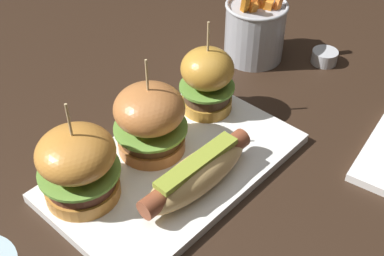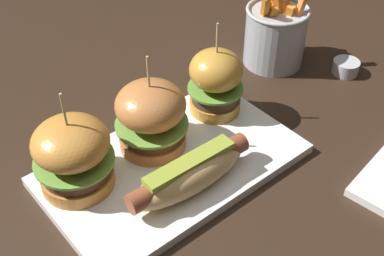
% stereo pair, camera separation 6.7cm
% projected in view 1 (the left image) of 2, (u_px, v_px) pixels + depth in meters
% --- Properties ---
extents(ground_plane, '(3.00, 3.00, 0.00)m').
position_uv_depth(ground_plane, '(175.00, 170.00, 0.69)').
color(ground_plane, black).
extents(platter_main, '(0.34, 0.20, 0.01)m').
position_uv_depth(platter_main, '(175.00, 166.00, 0.68)').
color(platter_main, white).
rests_on(platter_main, ground).
extents(hot_dog, '(0.18, 0.06, 0.05)m').
position_uv_depth(hot_dog, '(197.00, 173.00, 0.63)').
color(hot_dog, tan).
rests_on(hot_dog, platter_main).
extents(slider_left, '(0.10, 0.10, 0.14)m').
position_uv_depth(slider_left, '(78.00, 165.00, 0.60)').
color(slider_left, '#C88134').
rests_on(slider_left, platter_main).
extents(slider_center, '(0.10, 0.10, 0.14)m').
position_uv_depth(slider_center, '(149.00, 120.00, 0.67)').
color(slider_center, '#B8703A').
rests_on(slider_center, platter_main).
extents(slider_right, '(0.08, 0.08, 0.15)m').
position_uv_depth(slider_right, '(207.00, 80.00, 0.74)').
color(slider_right, '#BF8731').
rests_on(slider_right, platter_main).
extents(fries_bucket, '(0.11, 0.11, 0.15)m').
position_uv_depth(fries_bucket, '(255.00, 29.00, 0.87)').
color(fries_bucket, '#A8AAB2').
rests_on(fries_bucket, ground).
extents(sauce_ramekin, '(0.04, 0.04, 0.02)m').
position_uv_depth(sauce_ramekin, '(325.00, 57.00, 0.88)').
color(sauce_ramekin, '#B7BABF').
rests_on(sauce_ramekin, ground).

